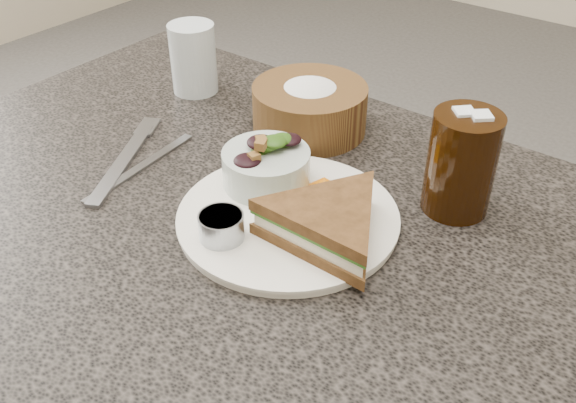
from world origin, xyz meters
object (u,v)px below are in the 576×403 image
Objects in this scene: dinner_plate at (288,218)px; bread_basket at (310,101)px; water_glass at (193,58)px; dining_table at (250,399)px; cola_glass at (462,159)px; sandwich at (329,224)px; dressing_ramekin at (221,227)px; salad_bowl at (266,162)px.

bread_basket is at bearing 119.51° from dinner_plate.
dinner_plate is 2.36× the size of water_glass.
dining_table is 7.24× the size of cola_glass.
bread_basket is at bearing 131.29° from sandwich.
bread_basket is (-0.05, 0.21, 0.42)m from dining_table.
dressing_ramekin is at bearing -112.38° from dinner_plate.
cola_glass is at bearing -4.89° from water_glass.
salad_bowl is (0.00, 0.05, 0.42)m from dining_table.
dressing_ramekin is at bearing -144.22° from sandwich.
dinner_plate is 0.39m from water_glass.
dinner_plate is at bearing -133.97° from cola_glass.
dining_table is 0.54m from water_glass.
cola_glass is (0.21, 0.16, 0.44)m from dining_table.
water_glass is (-0.33, 0.19, 0.05)m from dinner_plate.
dinner_plate is 1.58× the size of bread_basket.
sandwich is 1.08× the size of bread_basket.
salad_bowl is (-0.13, 0.05, 0.01)m from sandwich.
bread_basket is at bearing 1.79° from water_glass.
sandwich is at bearing 0.25° from dining_table.
cola_glass is (0.20, 0.11, 0.03)m from salad_bowl.
dinner_plate is at bearing -30.08° from salad_bowl.
dressing_ramekin is at bearing -63.94° from dining_table.
water_glass is at bearing 150.69° from salad_bowl.
bread_basket is 0.22m from water_glass.
cola_glass reaches higher than dining_table.
cola_glass is at bearing 28.81° from salad_bowl.
salad_bowl is at bearing 85.17° from dining_table.
dining_table is 0.43m from sandwich.
cola_glass reaches higher than bread_basket.
cola_glass is (0.08, 0.16, 0.03)m from sandwich.
dinner_plate is 0.23m from bread_basket.
bread_basket is at bearing 107.11° from salad_bowl.
cola_glass reaches higher than water_glass.
bread_basket is (-0.11, 0.20, 0.04)m from dinner_plate.
cola_glass is (0.17, 0.23, 0.04)m from dressing_ramekin.
dining_table is 6.08× the size of bread_basket.
dressing_ramekin reaches higher than dinner_plate.
cola_glass reaches higher than salad_bowl.
dinner_plate is 1.45× the size of sandwich.
sandwich is 0.45m from water_glass.
dining_table is at bearing -77.71° from bread_basket.
bread_basket is 1.19× the size of cola_glass.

